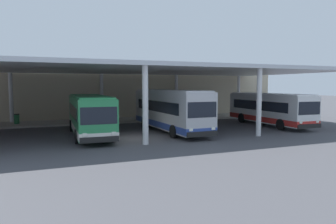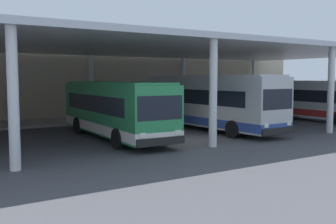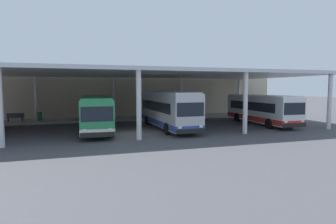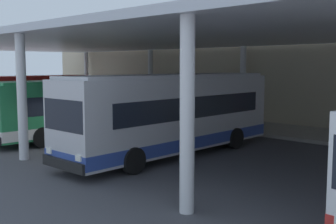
{
  "view_description": "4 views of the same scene",
  "coord_description": "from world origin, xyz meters",
  "views": [
    {
      "loc": [
        -6.4,
        -22.23,
        3.93
      ],
      "look_at": [
        3.78,
        2.79,
        1.65
      ],
      "focal_mm": 33.41,
      "sensor_mm": 36.0,
      "label": 1
    },
    {
      "loc": [
        -12.09,
        -17.43,
        3.39
      ],
      "look_at": [
        0.25,
        2.0,
        1.38
      ],
      "focal_mm": 41.84,
      "sensor_mm": 36.0,
      "label": 2
    },
    {
      "loc": [
        -4.24,
        -23.23,
        3.93
      ],
      "look_at": [
        3.83,
        2.29,
        1.63
      ],
      "focal_mm": 29.9,
      "sensor_mm": 36.0,
      "label": 3
    },
    {
      "loc": [
        16.65,
        -10.75,
        3.95
      ],
      "look_at": [
        2.62,
        3.52,
        1.75
      ],
      "focal_mm": 45.21,
      "sensor_mm": 36.0,
      "label": 4
    }
  ],
  "objects": [
    {
      "name": "platform_kerb",
      "position": [
        0.0,
        11.75,
        0.09
      ],
      "size": [
        42.0,
        4.5,
        0.18
      ],
      "primitive_type": "cube",
      "color": "#A39E93",
      "rests_on": "ground"
    },
    {
      "name": "bench_waiting",
      "position": [
        -11.23,
        11.82,
        0.66
      ],
      "size": [
        1.8,
        0.45,
        0.92
      ],
      "color": "#383D47",
      "rests_on": "platform_kerb"
    },
    {
      "name": "ground_plane",
      "position": [
        0.0,
        0.0,
        0.0
      ],
      "size": [
        200.0,
        200.0,
        0.0
      ],
      "primitive_type": "plane",
      "color": "#47474C"
    },
    {
      "name": "station_building_facade",
      "position": [
        0.0,
        15.0,
        3.35
      ],
      "size": [
        48.0,
        1.6,
        6.71
      ],
      "primitive_type": "cube",
      "color": "#C1B293",
      "rests_on": "ground"
    },
    {
      "name": "canopy_shelter",
      "position": [
        0.0,
        5.5,
        5.29
      ],
      "size": [
        40.0,
        17.0,
        5.55
      ],
      "color": "silver",
      "rests_on": "ground"
    },
    {
      "name": "bus_middle_bay",
      "position": [
        3.86,
        2.58,
        1.84
      ],
      "size": [
        2.92,
        11.39,
        3.57
      ],
      "color": "#B7B7BC",
      "rests_on": "ground"
    },
    {
      "name": "bus_second_bay",
      "position": [
        -2.91,
        2.61,
        1.66
      ],
      "size": [
        2.95,
        10.6,
        3.17
      ],
      "color": "#28844C",
      "rests_on": "ground"
    },
    {
      "name": "trash_bin",
      "position": [
        -8.69,
        11.74,
        0.68
      ],
      "size": [
        0.52,
        0.52,
        0.98
      ],
      "color": "#236638",
      "rests_on": "platform_kerb"
    },
    {
      "name": "bus_nearest_bay",
      "position": [
        -13.64,
        4.55,
        1.66
      ],
      "size": [
        2.89,
        10.58,
        3.17
      ],
      "color": "red",
      "rests_on": "ground"
    }
  ]
}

